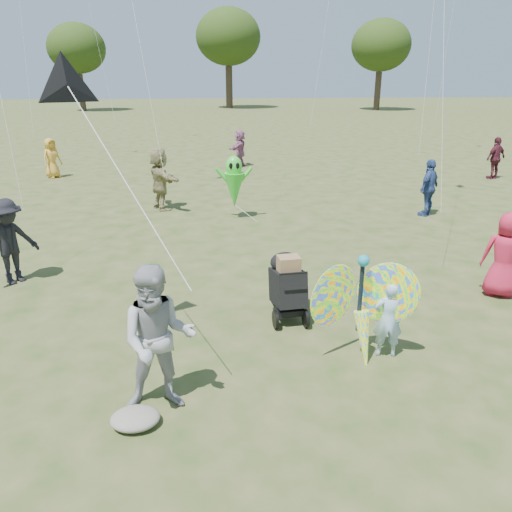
% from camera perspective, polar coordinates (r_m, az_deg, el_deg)
% --- Properties ---
extents(ground, '(160.00, 160.00, 0.00)m').
position_cam_1_polar(ground, '(7.00, 2.91, -12.70)').
color(ground, '#51592B').
rests_on(ground, ground).
extents(child_girl, '(0.45, 0.33, 1.13)m').
position_cam_1_polar(child_girl, '(7.25, 14.86, -7.03)').
color(child_girl, '#97B9D6').
rests_on(child_girl, ground).
extents(adult_man, '(0.93, 0.74, 1.82)m').
position_cam_1_polar(adult_man, '(5.93, -11.09, -9.39)').
color(adult_man, '#9C9BA1').
rests_on(adult_man, ground).
extents(grey_bag, '(0.57, 0.46, 0.18)m').
position_cam_1_polar(grey_bag, '(6.14, -13.64, -17.60)').
color(grey_bag, gray).
rests_on(grey_bag, ground).
extents(crowd_a, '(0.90, 0.78, 1.55)m').
position_cam_1_polar(crowd_a, '(9.87, 26.56, 0.12)').
color(crowd_a, '#BD1E3C').
rests_on(crowd_a, ground).
extents(crowd_b, '(1.16, 1.20, 1.65)m').
position_cam_1_polar(crowd_b, '(10.46, -26.33, 1.47)').
color(crowd_b, black).
rests_on(crowd_b, ground).
extents(crowd_c, '(0.96, 0.91, 1.59)m').
position_cam_1_polar(crowd_c, '(14.87, 19.15, 7.38)').
color(crowd_c, navy).
rests_on(crowd_c, ground).
extents(crowd_d, '(1.22, 1.73, 1.80)m').
position_cam_1_polar(crowd_d, '(14.99, -10.90, 8.62)').
color(crowd_d, '#93885A').
rests_on(crowd_d, ground).
extents(crowd_g, '(0.84, 0.87, 1.50)m').
position_cam_1_polar(crowd_g, '(21.00, -22.31, 10.31)').
color(crowd_g, gold).
rests_on(crowd_g, ground).
extents(crowd_h, '(1.00, 0.70, 1.57)m').
position_cam_1_polar(crowd_h, '(21.29, 25.71, 10.05)').
color(crowd_h, '#4F1A29').
rests_on(crowd_h, ground).
extents(crowd_j, '(1.01, 1.51, 1.57)m').
position_cam_1_polar(crowd_j, '(21.88, -1.87, 12.19)').
color(crowd_j, '#9E5A87').
rests_on(crowd_j, ground).
extents(jogging_stroller, '(0.56, 1.08, 1.09)m').
position_cam_1_polar(jogging_stroller, '(8.11, 3.60, -3.01)').
color(jogging_stroller, black).
rests_on(jogging_stroller, ground).
extents(butterfly_kite, '(1.74, 0.75, 1.74)m').
position_cam_1_polar(butterfly_kite, '(7.00, 12.02, -5.91)').
color(butterfly_kite, red).
rests_on(butterfly_kite, ground).
extents(delta_kite_rig, '(1.90, 1.72, 2.61)m').
position_cam_1_polar(delta_kite_rig, '(6.84, -20.70, 17.66)').
color(delta_kite_rig, black).
rests_on(delta_kite_rig, ground).
extents(alien_kite, '(1.12, 0.69, 1.74)m').
position_cam_1_polar(alien_kite, '(13.71, -2.51, 8.21)').
color(alien_kite, green).
rests_on(alien_kite, ground).
extents(tree_line, '(91.78, 33.60, 10.79)m').
position_cam_1_polar(tree_line, '(51.11, -0.56, 23.55)').
color(tree_line, '#3A2D21').
rests_on(tree_line, ground).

